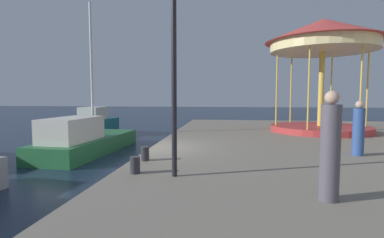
{
  "coord_description": "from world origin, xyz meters",
  "views": [
    {
      "loc": [
        2.79,
        -10.21,
        2.65
      ],
      "look_at": [
        0.94,
        4.26,
        1.49
      ],
      "focal_mm": 27.35,
      "sensor_mm": 36.0,
      "label": 1
    }
  ],
  "objects_px": {
    "bollard_north": "(145,154)",
    "person_by_the_water": "(359,130)",
    "motorboat_teal": "(93,125)",
    "sailboat_green": "(84,140)",
    "person_far_corner": "(330,149)",
    "carousel": "(323,47)",
    "lamp_post_mid_promenade": "(174,44)",
    "bollard_center": "(135,165)"
  },
  "relations": [
    {
      "from": "carousel",
      "to": "person_far_corner",
      "type": "distance_m",
      "value": 11.39
    },
    {
      "from": "motorboat_teal",
      "to": "lamp_post_mid_promenade",
      "type": "distance_m",
      "value": 14.37
    },
    {
      "from": "lamp_post_mid_promenade",
      "to": "person_by_the_water",
      "type": "xyz_separation_m",
      "value": [
        5.22,
        3.05,
        -2.21
      ]
    },
    {
      "from": "person_by_the_water",
      "to": "carousel",
      "type": "bearing_deg",
      "value": 83.58
    },
    {
      "from": "motorboat_teal",
      "to": "bollard_north",
      "type": "bearing_deg",
      "value": -57.43
    },
    {
      "from": "motorboat_teal",
      "to": "lamp_post_mid_promenade",
      "type": "bearing_deg",
      "value": -56.81
    },
    {
      "from": "sailboat_green",
      "to": "lamp_post_mid_promenade",
      "type": "bearing_deg",
      "value": -48.26
    },
    {
      "from": "bollard_center",
      "to": "carousel",
      "type": "bearing_deg",
      "value": 53.0
    },
    {
      "from": "bollard_north",
      "to": "person_by_the_water",
      "type": "xyz_separation_m",
      "value": [
        6.36,
        1.54,
        0.6
      ]
    },
    {
      "from": "sailboat_green",
      "to": "person_by_the_water",
      "type": "distance_m",
      "value": 10.96
    },
    {
      "from": "motorboat_teal",
      "to": "sailboat_green",
      "type": "bearing_deg",
      "value": -67.74
    },
    {
      "from": "sailboat_green",
      "to": "person_by_the_water",
      "type": "xyz_separation_m",
      "value": [
        10.53,
        -2.9,
        0.95
      ]
    },
    {
      "from": "lamp_post_mid_promenade",
      "to": "bollard_center",
      "type": "bearing_deg",
      "value": 172.61
    },
    {
      "from": "sailboat_green",
      "to": "person_far_corner",
      "type": "xyz_separation_m",
      "value": [
        8.31,
        -7.14,
        1.07
      ]
    },
    {
      "from": "carousel",
      "to": "bollard_north",
      "type": "xyz_separation_m",
      "value": [
        -7.06,
        -7.78,
        -4.13
      ]
    },
    {
      "from": "sailboat_green",
      "to": "bollard_north",
      "type": "bearing_deg",
      "value": -46.84
    },
    {
      "from": "person_far_corner",
      "to": "lamp_post_mid_promenade",
      "type": "bearing_deg",
      "value": 158.41
    },
    {
      "from": "motorboat_teal",
      "to": "person_by_the_water",
      "type": "bearing_deg",
      "value": -33.98
    },
    {
      "from": "sailboat_green",
      "to": "person_far_corner",
      "type": "distance_m",
      "value": 11.01
    },
    {
      "from": "bollard_center",
      "to": "person_by_the_water",
      "type": "relative_size",
      "value": 0.24
    },
    {
      "from": "person_by_the_water",
      "to": "person_far_corner",
      "type": "relative_size",
      "value": 0.88
    },
    {
      "from": "bollard_center",
      "to": "person_far_corner",
      "type": "bearing_deg",
      "value": -18.27
    },
    {
      "from": "person_far_corner",
      "to": "carousel",
      "type": "bearing_deg",
      "value": 74.43
    },
    {
      "from": "sailboat_green",
      "to": "bollard_center",
      "type": "height_order",
      "value": "sailboat_green"
    },
    {
      "from": "lamp_post_mid_promenade",
      "to": "sailboat_green",
      "type": "bearing_deg",
      "value": 131.74
    },
    {
      "from": "person_by_the_water",
      "to": "person_far_corner",
      "type": "height_order",
      "value": "person_far_corner"
    },
    {
      "from": "carousel",
      "to": "person_by_the_water",
      "type": "xyz_separation_m",
      "value": [
        -0.7,
        -6.24,
        -3.53
      ]
    },
    {
      "from": "bollard_center",
      "to": "sailboat_green",
      "type": "bearing_deg",
      "value": 126.62
    },
    {
      "from": "motorboat_teal",
      "to": "bollard_north",
      "type": "distance_m",
      "value": 12.15
    },
    {
      "from": "sailboat_green",
      "to": "carousel",
      "type": "relative_size",
      "value": 1.22
    },
    {
      "from": "carousel",
      "to": "bollard_center",
      "type": "height_order",
      "value": "carousel"
    },
    {
      "from": "sailboat_green",
      "to": "motorboat_teal",
      "type": "bearing_deg",
      "value": 112.26
    },
    {
      "from": "sailboat_green",
      "to": "bollard_north",
      "type": "height_order",
      "value": "sailboat_green"
    },
    {
      "from": "motorboat_teal",
      "to": "lamp_post_mid_promenade",
      "type": "xyz_separation_m",
      "value": [
        7.68,
        -11.74,
        3.08
      ]
    },
    {
      "from": "motorboat_teal",
      "to": "carousel",
      "type": "xyz_separation_m",
      "value": [
        13.6,
        -2.46,
        4.4
      ]
    },
    {
      "from": "sailboat_green",
      "to": "person_by_the_water",
      "type": "bearing_deg",
      "value": -15.41
    },
    {
      "from": "bollard_north",
      "to": "person_by_the_water",
      "type": "height_order",
      "value": "person_by_the_water"
    },
    {
      "from": "bollard_north",
      "to": "bollard_center",
      "type": "bearing_deg",
      "value": -83.32
    },
    {
      "from": "carousel",
      "to": "person_by_the_water",
      "type": "height_order",
      "value": "carousel"
    },
    {
      "from": "sailboat_green",
      "to": "lamp_post_mid_promenade",
      "type": "xyz_separation_m",
      "value": [
        5.31,
        -5.95,
        3.16
      ]
    },
    {
      "from": "bollard_center",
      "to": "person_far_corner",
      "type": "height_order",
      "value": "person_far_corner"
    },
    {
      "from": "carousel",
      "to": "person_far_corner",
      "type": "bearing_deg",
      "value": -105.57
    }
  ]
}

